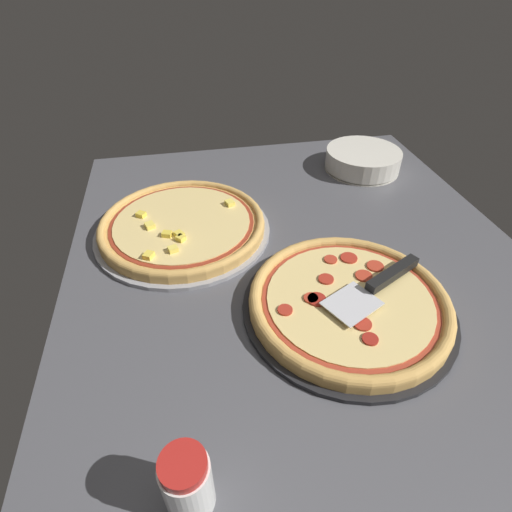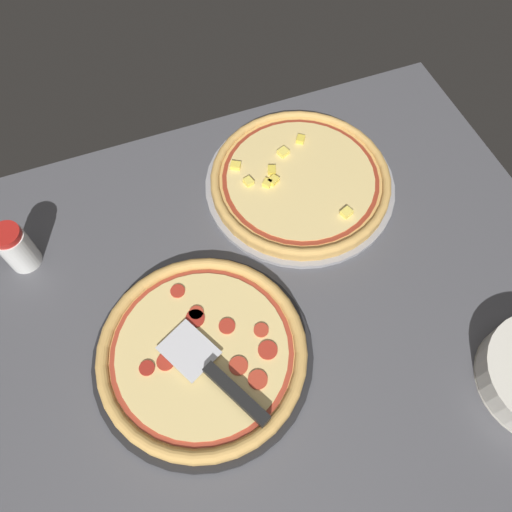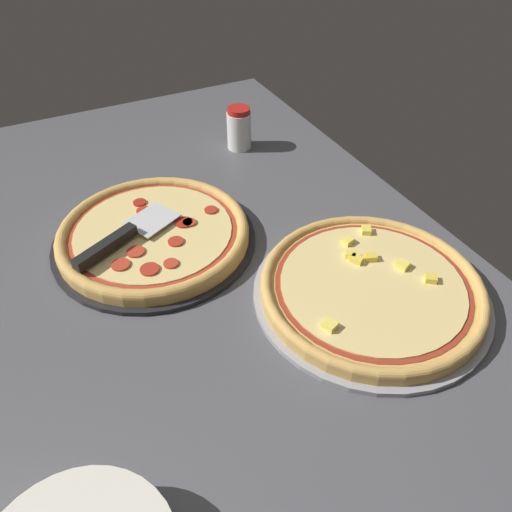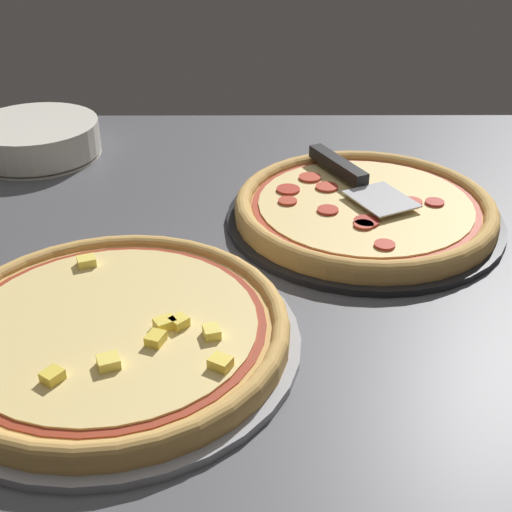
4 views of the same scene
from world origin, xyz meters
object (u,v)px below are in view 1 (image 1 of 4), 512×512
object	(u,v)px
serving_spatula	(384,280)
parmesan_shaker	(187,483)
pizza_front	(349,301)
plate_stack	(363,160)
pizza_back	(182,224)

from	to	relation	value
serving_spatula	parmesan_shaker	distance (cm)	50.54
serving_spatula	pizza_front	bearing A→B (deg)	104.21
pizza_front	serving_spatula	world-z (taller)	serving_spatula
pizza_front	plate_stack	size ratio (longest dim) A/B	1.71
plate_stack	serving_spatula	bearing A→B (deg)	161.01
pizza_front	serving_spatula	distance (cm)	8.33
serving_spatula	plate_stack	bearing A→B (deg)	-18.99
plate_stack	parmesan_shaker	size ratio (longest dim) A/B	2.06
pizza_back	serving_spatula	world-z (taller)	serving_spatula
pizza_back	serving_spatula	bearing A→B (deg)	-128.86
serving_spatula	plate_stack	size ratio (longest dim) A/B	1.03
plate_stack	parmesan_shaker	world-z (taller)	parmesan_shaker
pizza_front	pizza_back	xyz separation A→B (cm)	(32.72, 30.43, -0.00)
pizza_front	plate_stack	bearing A→B (deg)	-25.18
pizza_front	pizza_back	distance (cm)	44.69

